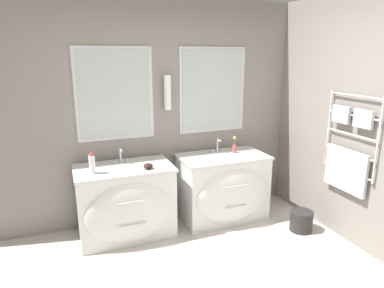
{
  "coord_description": "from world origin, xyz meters",
  "views": [
    {
      "loc": [
        -1.08,
        -1.91,
        1.97
      ],
      "look_at": [
        0.19,
        1.36,
        1.05
      ],
      "focal_mm": 32.0,
      "sensor_mm": 36.0,
      "label": 1
    }
  ],
  "objects_px": {
    "flower_vase": "(234,146)",
    "vanity_left": "(126,202)",
    "toiletry_bottle": "(92,164)",
    "waste_bin": "(301,220)",
    "vanity_right": "(224,187)",
    "amenity_bowl": "(148,166)"
  },
  "relations": [
    {
      "from": "vanity_left",
      "to": "waste_bin",
      "type": "xyz_separation_m",
      "value": [
        1.89,
        -0.61,
        -0.28
      ]
    },
    {
      "from": "flower_vase",
      "to": "vanity_left",
      "type": "bearing_deg",
      "value": -175.87
    },
    {
      "from": "waste_bin",
      "to": "toiletry_bottle",
      "type": "bearing_deg",
      "value": 166.21
    },
    {
      "from": "amenity_bowl",
      "to": "vanity_right",
      "type": "bearing_deg",
      "value": 7.19
    },
    {
      "from": "toiletry_bottle",
      "to": "flower_vase",
      "type": "distance_m",
      "value": 1.71
    },
    {
      "from": "vanity_left",
      "to": "vanity_right",
      "type": "xyz_separation_m",
      "value": [
        1.19,
        0.0,
        0.0
      ]
    },
    {
      "from": "toiletry_bottle",
      "to": "waste_bin",
      "type": "relative_size",
      "value": 0.83
    },
    {
      "from": "vanity_left",
      "to": "amenity_bowl",
      "type": "relative_size",
      "value": 10.4
    },
    {
      "from": "vanity_left",
      "to": "toiletry_bottle",
      "type": "relative_size",
      "value": 4.86
    },
    {
      "from": "vanity_left",
      "to": "amenity_bowl",
      "type": "bearing_deg",
      "value": -27.47
    },
    {
      "from": "vanity_right",
      "to": "amenity_bowl",
      "type": "relative_size",
      "value": 10.4
    },
    {
      "from": "amenity_bowl",
      "to": "flower_vase",
      "type": "distance_m",
      "value": 1.16
    },
    {
      "from": "vanity_left",
      "to": "flower_vase",
      "type": "xyz_separation_m",
      "value": [
        1.37,
        0.1,
        0.48
      ]
    },
    {
      "from": "flower_vase",
      "to": "waste_bin",
      "type": "height_order",
      "value": "flower_vase"
    },
    {
      "from": "vanity_right",
      "to": "waste_bin",
      "type": "height_order",
      "value": "vanity_right"
    },
    {
      "from": "vanity_right",
      "to": "waste_bin",
      "type": "distance_m",
      "value": 0.97
    },
    {
      "from": "vanity_left",
      "to": "toiletry_bottle",
      "type": "distance_m",
      "value": 0.6
    },
    {
      "from": "toiletry_bottle",
      "to": "amenity_bowl",
      "type": "bearing_deg",
      "value": -6.02
    },
    {
      "from": "vanity_left",
      "to": "toiletry_bottle",
      "type": "bearing_deg",
      "value": -169.42
    },
    {
      "from": "toiletry_bottle",
      "to": "flower_vase",
      "type": "relative_size",
      "value": 1.03
    },
    {
      "from": "vanity_right",
      "to": "flower_vase",
      "type": "relative_size",
      "value": 5.02
    },
    {
      "from": "toiletry_bottle",
      "to": "amenity_bowl",
      "type": "xyz_separation_m",
      "value": [
        0.56,
        -0.06,
        -0.07
      ]
    }
  ]
}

